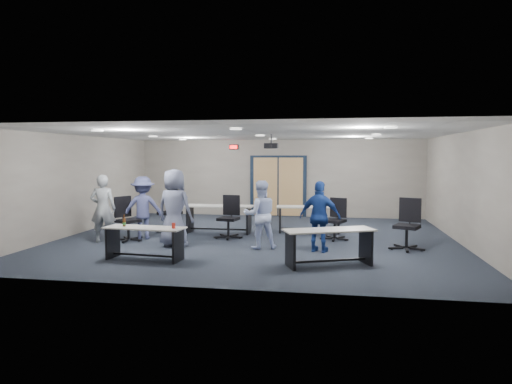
% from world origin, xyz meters
% --- Properties ---
extents(floor, '(10.00, 10.00, 0.00)m').
position_xyz_m(floor, '(0.00, 0.00, 0.00)').
color(floor, '#1B212C').
rests_on(floor, ground).
extents(back_wall, '(10.00, 0.04, 2.70)m').
position_xyz_m(back_wall, '(0.00, 4.50, 1.35)').
color(back_wall, slate).
rests_on(back_wall, floor).
extents(front_wall, '(10.00, 0.04, 2.70)m').
position_xyz_m(front_wall, '(0.00, -4.50, 1.35)').
color(front_wall, slate).
rests_on(front_wall, floor).
extents(left_wall, '(0.04, 9.00, 2.70)m').
position_xyz_m(left_wall, '(-5.00, 0.00, 1.35)').
color(left_wall, slate).
rests_on(left_wall, floor).
extents(right_wall, '(0.04, 9.00, 2.70)m').
position_xyz_m(right_wall, '(5.00, 0.00, 1.35)').
color(right_wall, slate).
rests_on(right_wall, floor).
extents(ceiling, '(10.00, 9.00, 0.04)m').
position_xyz_m(ceiling, '(0.00, 0.00, 2.70)').
color(ceiling, silver).
rests_on(ceiling, back_wall).
extents(double_door, '(2.00, 0.07, 2.20)m').
position_xyz_m(double_door, '(0.00, 4.46, 1.05)').
color(double_door, black).
rests_on(double_door, back_wall).
extents(exit_sign, '(0.32, 0.07, 0.18)m').
position_xyz_m(exit_sign, '(-1.60, 4.44, 2.45)').
color(exit_sign, black).
rests_on(exit_sign, back_wall).
extents(ceiling_projector, '(0.35, 0.32, 0.37)m').
position_xyz_m(ceiling_projector, '(0.30, 0.50, 2.40)').
color(ceiling_projector, black).
rests_on(ceiling_projector, ceiling).
extents(ceiling_can_lights, '(6.24, 5.74, 0.02)m').
position_xyz_m(ceiling_can_lights, '(0.00, 0.25, 2.67)').
color(ceiling_can_lights, white).
rests_on(ceiling_can_lights, ceiling).
extents(table_front_left, '(1.71, 0.68, 0.93)m').
position_xyz_m(table_front_left, '(-1.87, -2.75, 0.47)').
color(table_front_left, '#A8A59F').
rests_on(table_front_left, floor).
extents(table_front_right, '(1.85, 1.23, 0.72)m').
position_xyz_m(table_front_right, '(1.87, -2.63, 0.49)').
color(table_front_right, '#A8A59F').
rests_on(table_front_right, floor).
extents(table_back_left, '(1.90, 0.66, 0.77)m').
position_xyz_m(table_back_left, '(-1.18, 0.70, 0.52)').
color(table_back_left, '#A8A59F').
rests_on(table_back_left, floor).
extents(table_back_right, '(1.85, 0.75, 0.73)m').
position_xyz_m(table_back_right, '(1.27, 1.20, 0.50)').
color(table_back_right, '#A8A59F').
rests_on(table_back_right, floor).
extents(chair_back_a, '(0.92, 0.92, 1.18)m').
position_xyz_m(chair_back_a, '(-2.58, 0.59, 0.59)').
color(chair_back_a, black).
rests_on(chair_back_a, floor).
extents(chair_back_b, '(0.79, 0.79, 1.11)m').
position_xyz_m(chair_back_b, '(-0.74, -0.07, 0.55)').
color(chair_back_b, black).
rests_on(chair_back_b, floor).
extents(chair_back_d, '(0.88, 0.88, 1.06)m').
position_xyz_m(chair_back_d, '(1.98, 0.16, 0.53)').
color(chair_back_d, black).
rests_on(chair_back_d, floor).
extents(chair_loose_left, '(0.97, 0.97, 1.12)m').
position_xyz_m(chair_loose_left, '(-3.13, -0.87, 0.56)').
color(chair_loose_left, black).
rests_on(chair_loose_left, floor).
extents(chair_loose_right, '(0.97, 0.97, 1.17)m').
position_xyz_m(chair_loose_right, '(3.60, -0.83, 0.59)').
color(chair_loose_right, black).
rests_on(chair_loose_right, floor).
extents(person_gray, '(0.69, 0.54, 1.68)m').
position_xyz_m(person_gray, '(-3.66, -1.15, 0.84)').
color(person_gray, gray).
rests_on(person_gray, floor).
extents(person_plaid, '(1.00, 0.76, 1.83)m').
position_xyz_m(person_plaid, '(-1.74, -1.33, 0.92)').
color(person_plaid, slate).
rests_on(person_plaid, floor).
extents(person_lightblue, '(0.91, 0.81, 1.58)m').
position_xyz_m(person_lightblue, '(0.29, -1.22, 0.79)').
color(person_lightblue, '#C0D0FF').
rests_on(person_lightblue, floor).
extents(person_navy, '(1.00, 0.61, 1.58)m').
position_xyz_m(person_navy, '(1.66, -1.38, 0.79)').
color(person_navy, navy).
rests_on(person_navy, floor).
extents(person_back, '(1.18, 0.90, 1.61)m').
position_xyz_m(person_back, '(-2.88, -0.52, 0.81)').
color(person_back, '#434979').
rests_on(person_back, floor).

